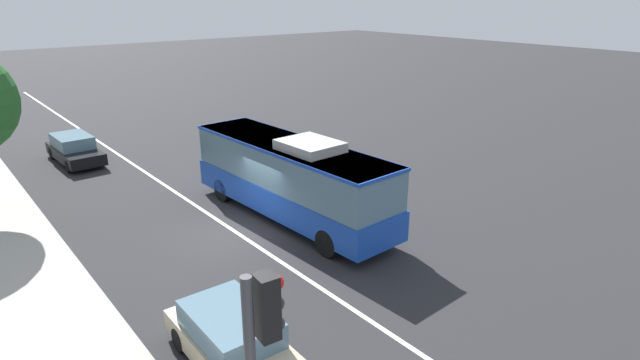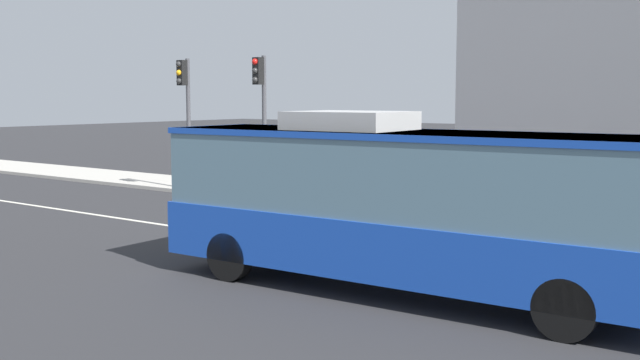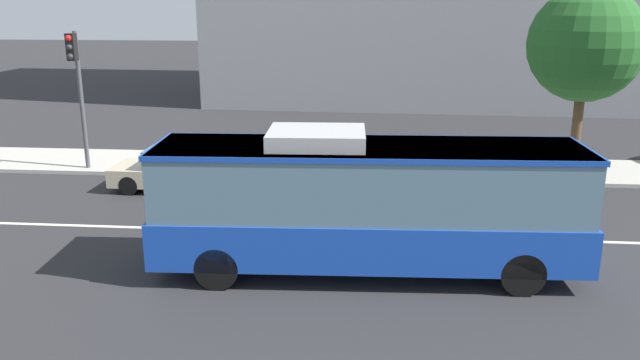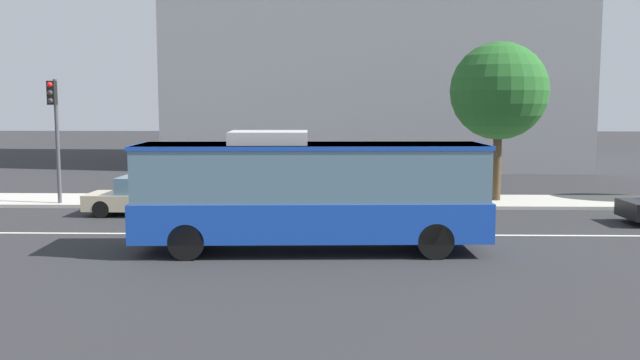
% 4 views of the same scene
% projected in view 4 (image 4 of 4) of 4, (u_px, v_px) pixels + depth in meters
% --- Properties ---
extents(ground_plane, '(160.00, 160.00, 0.00)m').
position_uv_depth(ground_plane, '(319.00, 235.00, 22.43)').
color(ground_plane, '#28282B').
extents(sidewalk_kerb, '(80.00, 3.53, 0.14)m').
position_uv_depth(sidewalk_kerb, '(323.00, 201.00, 29.49)').
color(sidewalk_kerb, '#B2ADA3').
rests_on(sidewalk_kerb, ground_plane).
extents(lane_centre_line, '(76.00, 0.16, 0.01)m').
position_uv_depth(lane_centre_line, '(319.00, 234.00, 22.43)').
color(lane_centre_line, silver).
rests_on(lane_centre_line, ground_plane).
extents(transit_bus, '(10.10, 2.92, 3.46)m').
position_uv_depth(transit_bus, '(310.00, 189.00, 19.79)').
color(transit_bus, '#1947B7').
rests_on(transit_bus, ground_plane).
extents(sedan_beige, '(4.54, 1.90, 1.46)m').
position_uv_depth(sedan_beige, '(149.00, 196.00, 26.34)').
color(sedan_beige, '#C6B793').
rests_on(sedan_beige, ground_plane).
extents(traffic_light_mid_block, '(0.34, 0.62, 5.20)m').
position_uv_depth(traffic_light_mid_block, '(55.00, 120.00, 28.01)').
color(traffic_light_mid_block, '#47474C').
rests_on(traffic_light_mid_block, ground_plane).
extents(street_tree_kerbside_centre, '(4.09, 4.09, 6.79)m').
position_uv_depth(street_tree_kerbside_centre, '(499.00, 91.00, 28.89)').
color(street_tree_kerbside_centre, '#4C3823').
rests_on(street_tree_kerbside_centre, ground_plane).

